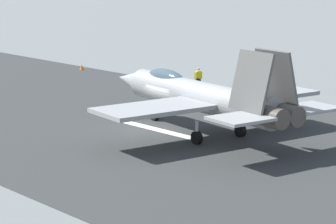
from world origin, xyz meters
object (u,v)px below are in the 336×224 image
crew_person (198,78)px  marker_cone_mid (237,95)px  marker_cone_far (82,67)px  fighter_jet (201,96)px

crew_person → marker_cone_mid: size_ratio=3.03×
marker_cone_mid → marker_cone_far: bearing=0.0°
crew_person → marker_cone_far: size_ratio=3.03×
marker_cone_far → marker_cone_mid: bearing=180.0°
crew_person → marker_cone_far: 14.73m
marker_cone_far → crew_person: bearing=-176.3°
crew_person → marker_cone_far: (14.69, 0.96, -0.56)m
crew_person → fighter_jet: bearing=135.9°
marker_cone_mid → crew_person: bearing=-10.5°
fighter_jet → marker_cone_mid: 12.71m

